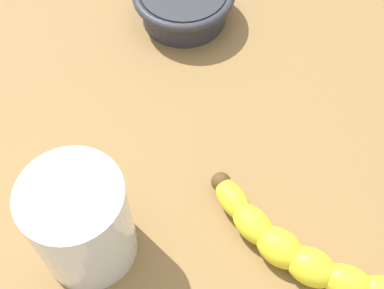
{
  "coord_description": "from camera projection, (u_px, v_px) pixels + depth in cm",
  "views": [
    {
      "loc": [
        26.76,
        -10.74,
        52.57
      ],
      "look_at": [
        1.31,
        6.36,
        5.0
      ],
      "focal_mm": 47.27,
      "sensor_mm": 36.0,
      "label": 1
    }
  ],
  "objects": [
    {
      "name": "banana",
      "position": [
        299.0,
        251.0,
        0.5
      ],
      "size": [
        21.98,
        10.85,
        3.67
      ],
      "rotation": [
        0.0,
        0.0,
        0.37
      ],
      "color": "yellow",
      "rests_on": "wooden_tabletop"
    },
    {
      "name": "ceramic_bowl",
      "position": [
        184.0,
        2.0,
        0.68
      ],
      "size": [
        13.69,
        13.69,
        4.82
      ],
      "color": "#2D2D33",
      "rests_on": "wooden_tabletop"
    },
    {
      "name": "wooden_tabletop",
      "position": [
        140.0,
        179.0,
        0.58
      ],
      "size": [
        120.0,
        120.0,
        3.0
      ],
      "primitive_type": "cube",
      "color": "olive",
      "rests_on": "ground"
    },
    {
      "name": "smoothie_glass",
      "position": [
        82.0,
        223.0,
        0.47
      ],
      "size": [
        9.52,
        9.52,
        11.89
      ],
      "color": "silver",
      "rests_on": "wooden_tabletop"
    }
  ]
}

